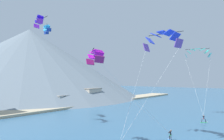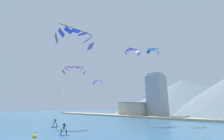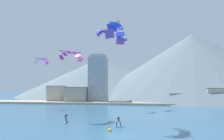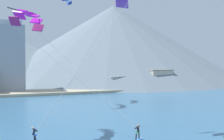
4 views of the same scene
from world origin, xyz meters
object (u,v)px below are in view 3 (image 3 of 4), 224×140
Objects in this scene: parafoil_kite_distant_high_outer at (42,61)px; parafoil_kite_mid_center at (116,31)px; parafoil_kite_distant_low_drift at (104,33)px; kitesurfer_near_lead at (120,123)px; race_marker_buoy at (110,130)px; parafoil_kite_distant_mid_solo at (122,37)px; kitesurfer_mid_center at (66,120)px; parafoil_kite_near_lead at (72,55)px.

parafoil_kite_mid_center is at bearing -44.04° from parafoil_kite_distant_high_outer.
parafoil_kite_distant_low_drift is at bearing -2.54° from parafoil_kite_distant_high_outer.
parafoil_kite_mid_center is (-0.67, 0.92, 15.95)m from kitesurfer_near_lead.
race_marker_buoy is at bearing -94.72° from parafoil_kite_mid_center.
parafoil_kite_mid_center is 3.96× the size of parafoil_kite_distant_mid_solo.
race_marker_buoy is (9.27, -6.35, -0.39)m from kitesurfer_mid_center.
parafoil_kite_distant_mid_solo is 4.07× the size of race_marker_buoy.
parafoil_kite_distant_low_drift reaches higher than parafoil_kite_mid_center.
kitesurfer_mid_center is at bearing 145.60° from race_marker_buoy.
parafoil_kite_distant_high_outer is 21.11m from parafoil_kite_distant_low_drift.
parafoil_kite_distant_mid_solo is (8.22, 23.47, 8.86)m from parafoil_kite_near_lead.
parafoil_kite_distant_high_outer is at bearing 124.91° from kitesurfer_mid_center.
kitesurfer_mid_center is 0.14× the size of parafoil_kite_near_lead.
parafoil_kite_distant_low_drift is at bearing 106.16° from kitesurfer_near_lead.
kitesurfer_mid_center is at bearing -106.02° from parafoil_kite_distant_mid_solo.
parafoil_kite_distant_mid_solo reaches higher than kitesurfer_near_lead.
parafoil_kite_mid_center is 16.09× the size of race_marker_buoy.
parafoil_kite_near_lead is at bearing 148.82° from kitesurfer_near_lead.
parafoil_kite_distant_high_outer is 0.88× the size of parafoil_kite_distant_mid_solo.
kitesurfer_near_lead is at bearing -85.32° from parafoil_kite_distant_mid_solo.
parafoil_kite_distant_low_drift reaches higher than parafoil_kite_distant_mid_solo.
parafoil_kite_distant_high_outer is at bearing 129.35° from parafoil_kite_near_lead.
kitesurfer_near_lead reaches higher than kitesurfer_mid_center.
race_marker_buoy is (25.99, -30.31, -14.44)m from parafoil_kite_distant_high_outer.
parafoil_kite_mid_center is 4.48× the size of parafoil_kite_distant_high_outer.
parafoil_kite_near_lead is (-10.67, 6.46, 12.62)m from kitesurfer_near_lead.
parafoil_kite_distant_low_drift is (3.26, 19.12, 9.08)m from parafoil_kite_near_lead.
parafoil_kite_distant_high_outer is (-26.39, 25.52, -1.91)m from parafoil_kite_mid_center.
parafoil_kite_distant_high_outer is at bearing 130.61° from race_marker_buoy.
kitesurfer_near_lead is 36.91m from parafoil_kite_distant_mid_solo.
kitesurfer_near_lead is 1.02× the size of kitesurfer_mid_center.
parafoil_kite_near_lead is at bearing -50.65° from parafoil_kite_distant_high_outer.
parafoil_kite_distant_low_drift reaches higher than kitesurfer_near_lead.
kitesurfer_near_lead is at bearing -73.84° from parafoil_kite_distant_low_drift.
parafoil_kite_near_lead is 12.45× the size of race_marker_buoy.
parafoil_kite_near_lead is at bearing 132.93° from race_marker_buoy.
parafoil_kite_distant_high_outer is 0.71× the size of parafoil_kite_distant_low_drift.
parafoil_kite_distant_mid_solo reaches higher than parafoil_kite_mid_center.
parafoil_kite_near_lead reaches higher than kitesurfer_mid_center.
parafoil_kite_distant_high_outer is 25.94m from parafoil_kite_distant_mid_solo.
parafoil_kite_distant_low_drift reaches higher than race_marker_buoy.
parafoil_kite_distant_low_drift is (-6.74, 24.65, 5.74)m from parafoil_kite_mid_center.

